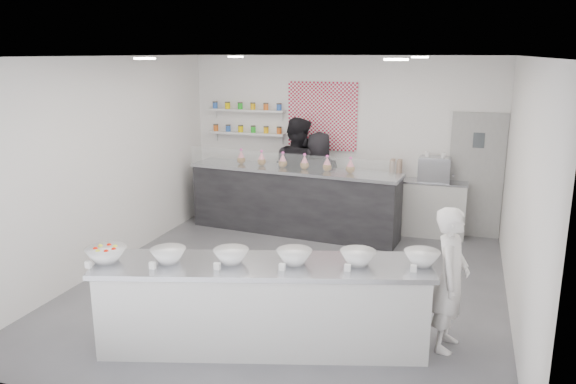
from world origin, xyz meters
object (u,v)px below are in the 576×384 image
at_px(espresso_ledge, 427,208).
at_px(espresso_machine, 434,170).
at_px(staff_right, 319,181).
at_px(back_bar, 293,201).
at_px(woman_prep, 450,279).
at_px(prep_counter, 263,305).
at_px(staff_left, 297,173).

relative_size(espresso_ledge, espresso_machine, 2.49).
bearing_deg(staff_right, back_bar, 31.87).
height_order(espresso_machine, woman_prep, woman_prep).
xyz_separation_m(espresso_machine, staff_right, (-1.94, -0.18, -0.29)).
bearing_deg(back_bar, prep_counter, -71.85).
height_order(prep_counter, back_bar, back_bar).
distance_m(back_bar, espresso_machine, 2.42).
bearing_deg(staff_left, woman_prep, 147.69).
relative_size(back_bar, staff_right, 2.13).
xyz_separation_m(woman_prep, staff_right, (-2.36, 3.60, 0.09)).
bearing_deg(back_bar, espresso_ledge, 19.77).
relative_size(woman_prep, staff_left, 0.78).
xyz_separation_m(back_bar, woman_prep, (2.71, -3.23, 0.20)).
height_order(back_bar, espresso_machine, espresso_machine).
distance_m(espresso_ledge, espresso_machine, 0.68).
height_order(prep_counter, staff_right, staff_right).
relative_size(prep_counter, espresso_ledge, 2.68).
xyz_separation_m(espresso_ledge, espresso_machine, (0.08, 0.00, 0.67)).
bearing_deg(woman_prep, espresso_ledge, 15.58).
xyz_separation_m(espresso_ledge, woman_prep, (0.51, -3.78, 0.29)).
xyz_separation_m(back_bar, staff_left, (-0.05, 0.38, 0.41)).
relative_size(back_bar, staff_left, 1.87).
bearing_deg(woman_prep, espresso_machine, 14.32).
relative_size(espresso_machine, staff_left, 0.26).
distance_m(espresso_ledge, staff_right, 1.90).
bearing_deg(espresso_ledge, back_bar, -165.75).
distance_m(prep_counter, staff_left, 4.31).
bearing_deg(woman_prep, staff_left, 45.31).
bearing_deg(prep_counter, woman_prep, 1.26).
bearing_deg(staff_right, espresso_ledge, 169.63).
relative_size(espresso_ledge, woman_prep, 0.84).
xyz_separation_m(prep_counter, staff_right, (-0.51, 4.18, 0.39)).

